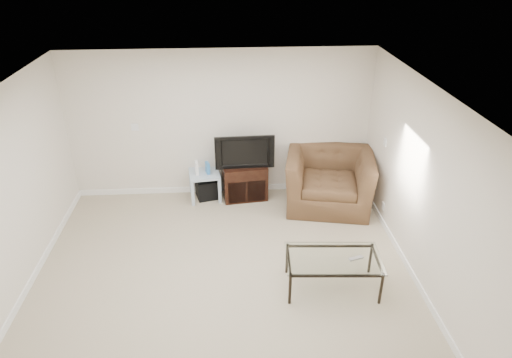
{
  "coord_description": "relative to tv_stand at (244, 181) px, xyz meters",
  "views": [
    {
      "loc": [
        0.11,
        -4.61,
        3.98
      ],
      "look_at": [
        0.5,
        1.2,
        0.9
      ],
      "focal_mm": 32.0,
      "sensor_mm": 36.0,
      "label": 1
    }
  ],
  "objects": [
    {
      "name": "remote",
      "position": [
        1.28,
        -2.46,
        0.17
      ],
      "size": [
        0.19,
        0.1,
        0.02
      ],
      "primitive_type": "cube",
      "rotation": [
        0.0,
        0.0,
        0.29
      ],
      "color": "#B2B2B7",
      "rests_on": "coffee_table"
    },
    {
      "name": "plate_right_outlet",
      "position": [
        2.12,
        -0.98,
        -0.01
      ],
      "size": [
        0.02,
        0.08,
        0.12
      ],
      "primitive_type": "cube",
      "color": "white",
      "rests_on": "wall_right"
    },
    {
      "name": "television",
      "position": [
        0.0,
        -0.03,
        0.59
      ],
      "size": [
        0.92,
        0.21,
        0.56
      ],
      "primitive_type": "imported",
      "rotation": [
        0.0,
        0.0,
        0.04
      ],
      "color": "black",
      "rests_on": "tv_stand"
    },
    {
      "name": "ceiling",
      "position": [
        -0.37,
        -2.28,
        2.19
      ],
      "size": [
        5.0,
        5.0,
        0.0
      ],
      "primitive_type": "plane",
      "color": "white",
      "rests_on": "ground"
    },
    {
      "name": "wall_right",
      "position": [
        2.13,
        -2.28,
        0.94
      ],
      "size": [
        0.02,
        5.0,
        2.5
      ],
      "primitive_type": "cube",
      "color": "silver",
      "rests_on": "ground"
    },
    {
      "name": "dvd_player",
      "position": [
        0.0,
        -0.04,
        0.2
      ],
      "size": [
        0.45,
        0.34,
        0.06
      ],
      "primitive_type": "cube",
      "rotation": [
        0.0,
        0.0,
        0.12
      ],
      "color": "black",
      "rests_on": "tv_stand"
    },
    {
      "name": "plate_right_switch",
      "position": [
        2.12,
        -0.68,
        0.94
      ],
      "size": [
        0.02,
        0.09,
        0.13
      ],
      "primitive_type": "cube",
      "color": "white",
      "rests_on": "wall_right"
    },
    {
      "name": "subwoofer",
      "position": [
        -0.65,
        0.02,
        -0.14
      ],
      "size": [
        0.42,
        0.42,
        0.35
      ],
      "primitive_type": "cube",
      "rotation": [
        0.0,
        0.0,
        0.24
      ],
      "color": "black",
      "rests_on": "floor"
    },
    {
      "name": "wall_back",
      "position": [
        -0.37,
        0.22,
        0.94
      ],
      "size": [
        5.0,
        0.02,
        2.5
      ],
      "primitive_type": "cube",
      "color": "silver",
      "rests_on": "ground"
    },
    {
      "name": "tv_stand",
      "position": [
        0.0,
        0.0,
        0.0
      ],
      "size": [
        0.79,
        0.59,
        0.61
      ],
      "primitive_type": null,
      "rotation": [
        0.0,
        0.0,
        0.12
      ],
      "color": "black",
      "rests_on": "floor"
    },
    {
      "name": "recliner",
      "position": [
        1.38,
        -0.35,
        0.3
      ],
      "size": [
        1.54,
        1.16,
        1.21
      ],
      "primitive_type": "imported",
      "rotation": [
        0.0,
        0.0,
        -0.2
      ],
      "color": "brown",
      "rests_on": "floor"
    },
    {
      "name": "plate_back",
      "position": [
        -1.77,
        0.21,
        0.94
      ],
      "size": [
        0.12,
        0.02,
        0.12
      ],
      "primitive_type": "cube",
      "color": "white",
      "rests_on": "wall_back"
    },
    {
      "name": "game_case",
      "position": [
        -0.62,
        -0.01,
        0.27
      ],
      "size": [
        0.09,
        0.15,
        0.19
      ],
      "primitive_type": "cube",
      "rotation": [
        0.0,
        0.0,
        0.28
      ],
      "color": "#337FCC",
      "rests_on": "side_table"
    },
    {
      "name": "floor",
      "position": [
        -0.37,
        -2.28,
        -0.31
      ],
      "size": [
        5.0,
        5.0,
        0.0
      ],
      "primitive_type": "plane",
      "color": "tan",
      "rests_on": "ground"
    },
    {
      "name": "wall_left",
      "position": [
        -2.87,
        -2.28,
        0.94
      ],
      "size": [
        0.02,
        5.0,
        2.5
      ],
      "primitive_type": "cube",
      "color": "silver",
      "rests_on": "ground"
    },
    {
      "name": "coffee_table",
      "position": [
        1.0,
        -2.42,
        -0.07
      ],
      "size": [
        1.23,
        0.75,
        0.46
      ],
      "primitive_type": null,
      "rotation": [
        0.0,
        0.0,
        -0.07
      ],
      "color": "black",
      "rests_on": "floor"
    },
    {
      "name": "side_table",
      "position": [
        -0.68,
        0.0,
        -0.07
      ],
      "size": [
        0.56,
        0.56,
        0.48
      ],
      "primitive_type": null,
      "rotation": [
        0.0,
        0.0,
        0.13
      ],
      "color": "#A4C1CC",
      "rests_on": "floor"
    },
    {
      "name": "game_console",
      "position": [
        -0.79,
        -0.03,
        0.29
      ],
      "size": [
        0.07,
        0.17,
        0.22
      ],
      "primitive_type": "cube",
      "rotation": [
        0.0,
        0.0,
        0.13
      ],
      "color": "white",
      "rests_on": "side_table"
    }
  ]
}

